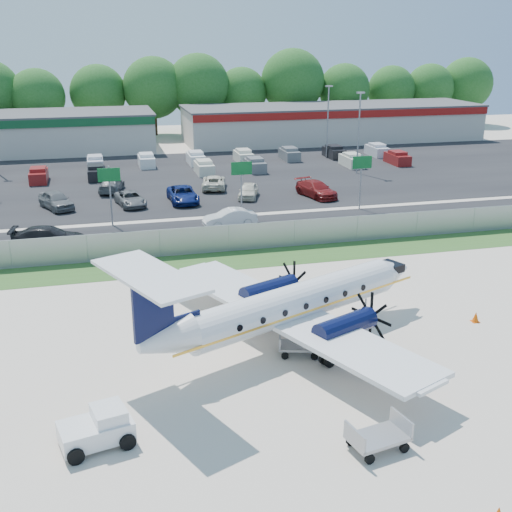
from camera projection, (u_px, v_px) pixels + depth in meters
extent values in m
plane|color=beige|center=(284.00, 332.00, 34.04)|extent=(170.00, 170.00, 0.00)
cube|color=#2D561E|center=(235.00, 260.00, 45.04)|extent=(170.00, 4.00, 0.02)
cube|color=black|center=(216.00, 232.00, 51.46)|extent=(170.00, 8.00, 0.02)
cube|color=black|center=(181.00, 179.00, 70.71)|extent=(170.00, 32.00, 0.02)
cube|color=gray|center=(229.00, 238.00, 46.55)|extent=(120.00, 0.02, 1.90)
cube|color=gray|center=(229.00, 225.00, 46.23)|extent=(120.00, 0.06, 0.06)
cube|color=gray|center=(229.00, 251.00, 46.86)|extent=(120.00, 0.06, 0.06)
cube|color=beige|center=(332.00, 123.00, 96.10)|extent=(44.00, 12.00, 5.00)
cube|color=#474749|center=(333.00, 106.00, 95.25)|extent=(44.40, 12.40, 0.24)
cube|color=maroon|center=(348.00, 114.00, 89.86)|extent=(44.00, 0.20, 1.00)
cylinder|color=gray|center=(111.00, 196.00, 52.46)|extent=(0.14, 0.14, 5.00)
cube|color=#0C5923|center=(109.00, 175.00, 51.74)|extent=(1.80, 0.08, 1.10)
cylinder|color=gray|center=(241.00, 189.00, 55.01)|extent=(0.14, 0.14, 5.00)
cube|color=#0C5923|center=(242.00, 168.00, 54.29)|extent=(1.80, 0.08, 1.10)
cylinder|color=gray|center=(361.00, 182.00, 57.56)|extent=(0.14, 0.14, 5.00)
cube|color=#0C5923|center=(362.00, 162.00, 56.84)|extent=(1.80, 0.08, 1.10)
cylinder|color=gray|center=(359.00, 134.00, 72.05)|extent=(0.18, 0.18, 9.00)
cube|color=gray|center=(361.00, 93.00, 70.59)|extent=(0.90, 0.35, 0.18)
cylinder|color=gray|center=(328.00, 123.00, 81.22)|extent=(0.18, 0.18, 9.00)
cube|color=gray|center=(329.00, 86.00, 79.76)|extent=(0.90, 0.35, 0.18)
cylinder|color=silver|center=(296.00, 303.00, 32.39)|extent=(12.24, 6.74, 1.90)
cone|color=silver|center=(393.00, 272.00, 36.65)|extent=(2.78, 2.62, 1.90)
cone|color=silver|center=(165.00, 340.00, 27.95)|extent=(3.15, 2.78, 1.90)
cube|color=black|center=(391.00, 267.00, 36.42)|extent=(1.35, 1.55, 0.45)
cube|color=silver|center=(288.00, 315.00, 32.28)|extent=(9.97, 17.44, 0.22)
cylinder|color=black|center=(345.00, 326.00, 30.69)|extent=(3.56, 2.37, 1.10)
cylinder|color=black|center=(269.00, 290.00, 35.04)|extent=(3.56, 2.37, 1.10)
cube|color=black|center=(153.00, 307.00, 27.11)|extent=(1.82, 0.92, 2.90)
cube|color=silver|center=(149.00, 275.00, 26.57)|extent=(4.68, 6.65, 0.14)
cylinder|color=gray|center=(365.00, 305.00, 35.89)|extent=(0.12, 0.12, 1.30)
cylinder|color=black|center=(365.00, 311.00, 36.01)|extent=(0.59, 0.39, 0.56)
cylinder|color=black|center=(327.00, 360.00, 30.52)|extent=(0.75, 0.62, 0.64)
cylinder|color=black|center=(253.00, 319.00, 34.87)|extent=(0.75, 0.62, 0.64)
cube|color=silver|center=(96.00, 431.00, 24.53)|extent=(3.00, 2.19, 0.76)
cube|color=silver|center=(109.00, 414.00, 24.57)|extent=(1.48, 1.64, 0.54)
cube|color=black|center=(121.00, 410.00, 24.77)|extent=(0.46, 1.20, 0.43)
cylinder|color=black|center=(76.00, 456.00, 23.48)|extent=(0.69, 0.38, 0.65)
cylinder|color=black|center=(66.00, 432.00, 24.91)|extent=(0.69, 0.38, 0.65)
cylinder|color=black|center=(128.00, 442.00, 24.33)|extent=(0.69, 0.38, 0.65)
cylinder|color=black|center=(115.00, 419.00, 25.75)|extent=(0.69, 0.38, 0.65)
cube|color=gray|center=(299.00, 346.00, 31.57)|extent=(2.31, 1.76, 0.12)
cube|color=gray|center=(280.00, 340.00, 31.51)|extent=(0.43, 1.20, 0.61)
cube|color=gray|center=(319.00, 340.00, 31.44)|extent=(0.43, 1.20, 0.61)
cylinder|color=black|center=(285.00, 356.00, 31.16)|extent=(0.39, 0.22, 0.37)
cylinder|color=black|center=(285.00, 345.00, 32.22)|extent=(0.39, 0.22, 0.37)
cylinder|color=black|center=(314.00, 356.00, 31.10)|extent=(0.39, 0.22, 0.37)
cylinder|color=black|center=(313.00, 346.00, 32.17)|extent=(0.39, 0.22, 0.37)
cube|color=gray|center=(378.00, 437.00, 24.28)|extent=(2.48, 1.77, 0.14)
cube|color=gray|center=(355.00, 437.00, 23.73)|extent=(0.36, 1.35, 0.68)
cube|color=gray|center=(402.00, 423.00, 24.61)|extent=(0.36, 1.35, 0.68)
cylinder|color=black|center=(370.00, 459.00, 23.53)|extent=(0.43, 0.21, 0.41)
cylinder|color=black|center=(351.00, 441.00, 24.59)|extent=(0.43, 0.21, 0.41)
cylinder|color=black|center=(405.00, 448.00, 24.17)|extent=(0.43, 0.21, 0.41)
cylinder|color=black|center=(385.00, 430.00, 25.23)|extent=(0.43, 0.21, 0.41)
cone|color=#DA4F06|center=(476.00, 317.00, 35.23)|extent=(0.39, 0.39, 0.58)
cube|color=#DA4F06|center=(475.00, 321.00, 35.32)|extent=(0.41, 0.41, 0.03)
cone|color=#DA4F06|center=(165.00, 292.00, 38.63)|extent=(0.37, 0.37, 0.56)
cube|color=#DA4F06|center=(165.00, 296.00, 38.71)|extent=(0.39, 0.39, 0.03)
imported|color=black|center=(50.00, 248.00, 47.70)|extent=(5.78, 3.08, 1.59)
imported|color=silver|center=(230.00, 226.00, 53.04)|extent=(4.49, 1.86, 1.44)
imported|color=#595B5E|center=(57.00, 209.00, 58.38)|extent=(3.73, 5.18, 1.64)
imported|color=#595B5E|center=(131.00, 206.00, 59.47)|extent=(3.02, 5.06, 1.32)
imported|color=navy|center=(183.00, 202.00, 60.72)|extent=(2.63, 5.45, 1.50)
imported|color=beige|center=(248.00, 198.00, 62.35)|extent=(3.02, 4.52, 1.43)
imported|color=maroon|center=(316.00, 197.00, 62.72)|extent=(3.41, 5.67, 1.54)
imported|color=#595B5E|center=(112.00, 192.00, 64.87)|extent=(3.04, 5.28, 1.44)
imported|color=beige|center=(214.00, 189.00, 66.10)|extent=(3.29, 5.37, 1.39)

